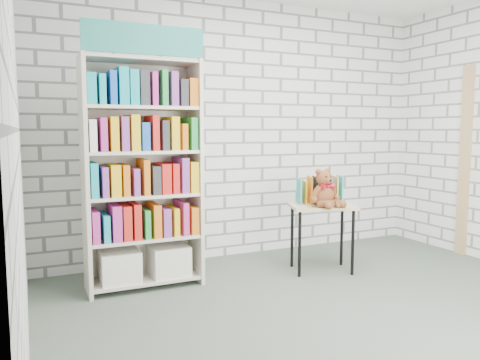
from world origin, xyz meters
name	(u,v)px	position (x,y,z in m)	size (l,w,h in m)	color
ground	(356,316)	(0.00, 0.00, 0.00)	(4.50, 4.50, 0.00)	#455245
room_shell	(363,76)	(0.00, 0.00, 1.78)	(4.52, 4.02, 2.81)	silver
bookshelf	(142,172)	(-1.29, 1.36, 1.03)	(1.01, 0.39, 2.26)	beige
display_table	(322,214)	(0.42, 1.08, 0.57)	(0.72, 0.60, 0.66)	tan
table_books	(320,191)	(0.45, 1.17, 0.79)	(0.47, 0.32, 0.26)	teal
teddy_bear	(325,191)	(0.38, 0.99, 0.81)	(0.34, 0.32, 0.37)	brown
door_trim	(465,161)	(2.23, 0.95, 1.05)	(0.05, 0.12, 2.10)	tan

